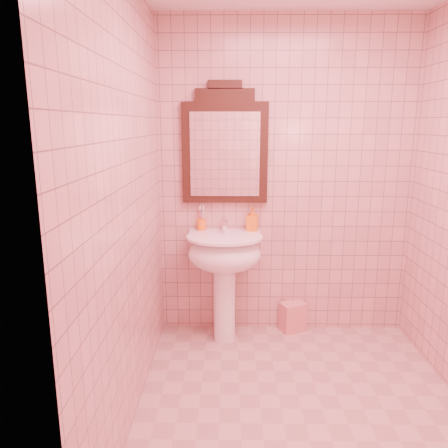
{
  "coord_description": "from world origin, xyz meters",
  "views": [
    {
      "loc": [
        -0.44,
        -2.34,
        1.7
      ],
      "look_at": [
        -0.48,
        0.55,
        1.03
      ],
      "focal_mm": 35.0,
      "sensor_mm": 36.0,
      "label": 1
    }
  ],
  "objects_px": {
    "pedestal_sink": "(225,261)",
    "mirror": "(225,148)",
    "toothbrush_cup": "(202,224)",
    "towel": "(293,317)",
    "soap_dispenser": "(252,219)"
  },
  "relations": [
    {
      "from": "pedestal_sink",
      "to": "toothbrush_cup",
      "type": "xyz_separation_m",
      "value": [
        -0.19,
        0.18,
        0.25
      ]
    },
    {
      "from": "toothbrush_cup",
      "to": "soap_dispenser",
      "type": "xyz_separation_m",
      "value": [
        0.41,
        -0.02,
        0.05
      ]
    },
    {
      "from": "soap_dispenser",
      "to": "towel",
      "type": "relative_size",
      "value": 0.79
    },
    {
      "from": "mirror",
      "to": "toothbrush_cup",
      "type": "xyz_separation_m",
      "value": [
        -0.19,
        -0.02,
        -0.6
      ]
    },
    {
      "from": "mirror",
      "to": "towel",
      "type": "xyz_separation_m",
      "value": [
        0.57,
        -0.03,
        -1.39
      ]
    },
    {
      "from": "mirror",
      "to": "toothbrush_cup",
      "type": "distance_m",
      "value": 0.63
    },
    {
      "from": "pedestal_sink",
      "to": "soap_dispenser",
      "type": "distance_m",
      "value": 0.4
    },
    {
      "from": "soap_dispenser",
      "to": "towel",
      "type": "xyz_separation_m",
      "value": [
        0.35,
        0.0,
        -0.84
      ]
    },
    {
      "from": "mirror",
      "to": "towel",
      "type": "bearing_deg",
      "value": -3.27
    },
    {
      "from": "pedestal_sink",
      "to": "mirror",
      "type": "height_order",
      "value": "mirror"
    },
    {
      "from": "mirror",
      "to": "soap_dispenser",
      "type": "height_order",
      "value": "mirror"
    },
    {
      "from": "mirror",
      "to": "towel",
      "type": "relative_size",
      "value": 3.8
    },
    {
      "from": "pedestal_sink",
      "to": "mirror",
      "type": "bearing_deg",
      "value": 90.0
    },
    {
      "from": "toothbrush_cup",
      "to": "mirror",
      "type": "bearing_deg",
      "value": 5.79
    },
    {
      "from": "pedestal_sink",
      "to": "soap_dispenser",
      "type": "xyz_separation_m",
      "value": [
        0.22,
        0.17,
        0.3
      ]
    }
  ]
}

